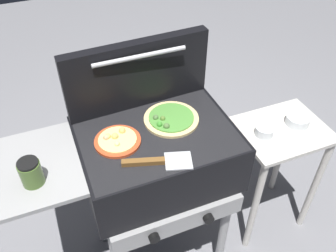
{
  "coord_description": "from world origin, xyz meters",
  "views": [
    {
      "loc": [
        -0.36,
        -1.02,
        1.88
      ],
      "look_at": [
        0.05,
        0.0,
        0.92
      ],
      "focal_mm": 38.59,
      "sensor_mm": 36.0,
      "label": 1
    }
  ],
  "objects_px": {
    "grill": "(155,159)",
    "prep_table": "(275,156)",
    "topping_bowl_near": "(298,120)",
    "topping_bowl_far": "(265,131)",
    "pizza_veggie": "(171,119)",
    "pizza_cheese": "(117,140)",
    "sauce_jar": "(31,172)",
    "spatula": "(158,161)"
  },
  "relations": [
    {
      "from": "pizza_cheese",
      "to": "pizza_veggie",
      "type": "relative_size",
      "value": 0.79
    },
    {
      "from": "sauce_jar",
      "to": "grill",
      "type": "bearing_deg",
      "value": 9.02
    },
    {
      "from": "pizza_cheese",
      "to": "pizza_veggie",
      "type": "height_order",
      "value": "same"
    },
    {
      "from": "pizza_cheese",
      "to": "prep_table",
      "type": "distance_m",
      "value": 0.92
    },
    {
      "from": "grill",
      "to": "pizza_cheese",
      "type": "xyz_separation_m",
      "value": [
        -0.15,
        0.01,
        0.15
      ]
    },
    {
      "from": "pizza_veggie",
      "to": "topping_bowl_near",
      "type": "bearing_deg",
      "value": -3.7
    },
    {
      "from": "grill",
      "to": "prep_table",
      "type": "height_order",
      "value": "grill"
    },
    {
      "from": "grill",
      "to": "topping_bowl_far",
      "type": "distance_m",
      "value": 0.57
    },
    {
      "from": "prep_table",
      "to": "topping_bowl_near",
      "type": "distance_m",
      "value": 0.23
    },
    {
      "from": "sauce_jar",
      "to": "prep_table",
      "type": "xyz_separation_m",
      "value": [
        1.15,
        0.08,
        -0.44
      ]
    },
    {
      "from": "grill",
      "to": "prep_table",
      "type": "xyz_separation_m",
      "value": [
        0.67,
        0.0,
        -0.25
      ]
    },
    {
      "from": "pizza_veggie",
      "to": "topping_bowl_near",
      "type": "xyz_separation_m",
      "value": [
        0.67,
        -0.04,
        -0.19
      ]
    },
    {
      "from": "spatula",
      "to": "topping_bowl_near",
      "type": "xyz_separation_m",
      "value": [
        0.8,
        0.16,
        -0.18
      ]
    },
    {
      "from": "topping_bowl_near",
      "to": "prep_table",
      "type": "bearing_deg",
      "value": -175.26
    },
    {
      "from": "sauce_jar",
      "to": "pizza_cheese",
      "type": "bearing_deg",
      "value": 14.88
    },
    {
      "from": "pizza_veggie",
      "to": "topping_bowl_far",
      "type": "height_order",
      "value": "pizza_veggie"
    },
    {
      "from": "spatula",
      "to": "topping_bowl_near",
      "type": "bearing_deg",
      "value": 11.59
    },
    {
      "from": "pizza_cheese",
      "to": "topping_bowl_near",
      "type": "relative_size",
      "value": 1.56
    },
    {
      "from": "sauce_jar",
      "to": "spatula",
      "type": "distance_m",
      "value": 0.44
    },
    {
      "from": "pizza_veggie",
      "to": "sauce_jar",
      "type": "relative_size",
      "value": 2.3
    },
    {
      "from": "pizza_cheese",
      "to": "topping_bowl_far",
      "type": "xyz_separation_m",
      "value": [
        0.71,
        -0.01,
        -0.19
      ]
    },
    {
      "from": "pizza_veggie",
      "to": "spatula",
      "type": "height_order",
      "value": "pizza_veggie"
    },
    {
      "from": "pizza_cheese",
      "to": "spatula",
      "type": "bearing_deg",
      "value": -56.71
    },
    {
      "from": "grill",
      "to": "sauce_jar",
      "type": "distance_m",
      "value": 0.52
    },
    {
      "from": "sauce_jar",
      "to": "prep_table",
      "type": "height_order",
      "value": "sauce_jar"
    },
    {
      "from": "topping_bowl_near",
      "to": "topping_bowl_far",
      "type": "height_order",
      "value": "same"
    },
    {
      "from": "pizza_cheese",
      "to": "topping_bowl_near",
      "type": "distance_m",
      "value": 0.93
    },
    {
      "from": "pizza_veggie",
      "to": "topping_bowl_far",
      "type": "relative_size",
      "value": 2.56
    },
    {
      "from": "grill",
      "to": "pizza_cheese",
      "type": "height_order",
      "value": "pizza_cheese"
    },
    {
      "from": "pizza_veggie",
      "to": "spatula",
      "type": "bearing_deg",
      "value": -123.34
    },
    {
      "from": "topping_bowl_near",
      "to": "topping_bowl_far",
      "type": "xyz_separation_m",
      "value": [
        -0.2,
        -0.01,
        -0.0
      ]
    },
    {
      "from": "pizza_cheese",
      "to": "pizza_veggie",
      "type": "distance_m",
      "value": 0.25
    },
    {
      "from": "grill",
      "to": "spatula",
      "type": "relative_size",
      "value": 3.62
    },
    {
      "from": "pizza_cheese",
      "to": "topping_bowl_near",
      "type": "bearing_deg",
      "value": 0.02
    },
    {
      "from": "prep_table",
      "to": "pizza_veggie",
      "type": "bearing_deg",
      "value": 175.01
    },
    {
      "from": "spatula",
      "to": "topping_bowl_far",
      "type": "distance_m",
      "value": 0.65
    },
    {
      "from": "grill",
      "to": "prep_table",
      "type": "distance_m",
      "value": 0.72
    },
    {
      "from": "pizza_cheese",
      "to": "spatula",
      "type": "relative_size",
      "value": 0.69
    },
    {
      "from": "topping_bowl_near",
      "to": "topping_bowl_far",
      "type": "relative_size",
      "value": 1.3
    },
    {
      "from": "spatula",
      "to": "prep_table",
      "type": "relative_size",
      "value": 0.38
    },
    {
      "from": "sauce_jar",
      "to": "prep_table",
      "type": "relative_size",
      "value": 0.14
    },
    {
      "from": "pizza_cheese",
      "to": "topping_bowl_far",
      "type": "distance_m",
      "value": 0.74
    }
  ]
}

